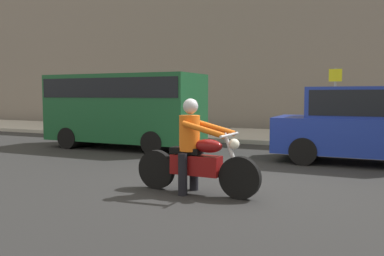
{
  "coord_description": "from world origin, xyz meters",
  "views": [
    {
      "loc": [
        2.28,
        -6.89,
        1.62
      ],
      "look_at": [
        -0.57,
        -0.51,
        1.04
      ],
      "focal_mm": 37.58,
      "sensor_mm": 36.0,
      "label": 1
    }
  ],
  "objects_px": {
    "motorcycle_with_rider_orange_stripe": "(195,155)",
    "street_sign_post": "(335,95)",
    "parked_van_forest_green": "(125,106)",
    "parked_hatchback_cobalt_blue": "(364,124)"
  },
  "relations": [
    {
      "from": "parked_hatchback_cobalt_blue",
      "to": "parked_van_forest_green",
      "type": "relative_size",
      "value": 0.86
    },
    {
      "from": "motorcycle_with_rider_orange_stripe",
      "to": "parked_hatchback_cobalt_blue",
      "type": "relative_size",
      "value": 0.54
    },
    {
      "from": "motorcycle_with_rider_orange_stripe",
      "to": "street_sign_post",
      "type": "distance_m",
      "value": 9.25
    },
    {
      "from": "motorcycle_with_rider_orange_stripe",
      "to": "parked_van_forest_green",
      "type": "bearing_deg",
      "value": 134.34
    },
    {
      "from": "parked_van_forest_green",
      "to": "motorcycle_with_rider_orange_stripe",
      "type": "bearing_deg",
      "value": -45.66
    },
    {
      "from": "parked_hatchback_cobalt_blue",
      "to": "street_sign_post",
      "type": "distance_m",
      "value": 5.01
    },
    {
      "from": "street_sign_post",
      "to": "parked_van_forest_green",
      "type": "bearing_deg",
      "value": -139.96
    },
    {
      "from": "parked_hatchback_cobalt_blue",
      "to": "street_sign_post",
      "type": "relative_size",
      "value": 1.67
    },
    {
      "from": "parked_van_forest_green",
      "to": "street_sign_post",
      "type": "height_order",
      "value": "street_sign_post"
    },
    {
      "from": "motorcycle_with_rider_orange_stripe",
      "to": "parked_van_forest_green",
      "type": "distance_m",
      "value": 6.11
    }
  ]
}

